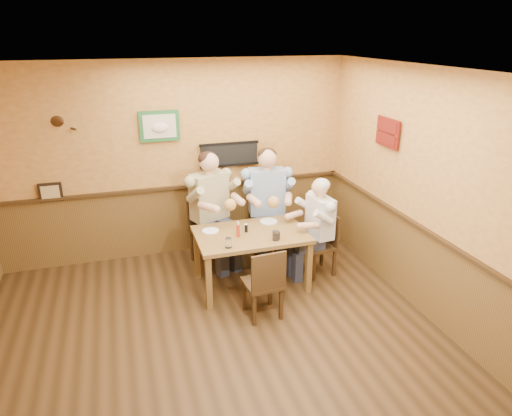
{
  "coord_description": "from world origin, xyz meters",
  "views": [
    {
      "loc": [
        -0.77,
        -3.84,
        3.14
      ],
      "look_at": [
        0.77,
        1.14,
        1.1
      ],
      "focal_mm": 32.0,
      "sensor_mm": 36.0,
      "label": 1
    }
  ],
  "objects_px": {
    "chair_right_end": "(319,245)",
    "diner_blue_polo": "(267,209)",
    "dining_table": "(251,239)",
    "diner_tan_shirt": "(210,214)",
    "diner_white_elder": "(319,232)",
    "cola_tumbler": "(277,236)",
    "pepper_shaker": "(246,228)",
    "chair_back_right": "(267,223)",
    "hot_sauce_bottle": "(238,230)",
    "water_glass_mid": "(276,236)",
    "water_glass_left": "(228,243)",
    "chair_back_left": "(210,229)",
    "chair_near_side": "(262,282)",
    "salt_shaker": "(246,228)"
  },
  "relations": [
    {
      "from": "chair_right_end",
      "to": "diner_blue_polo",
      "type": "bearing_deg",
      "value": -150.92
    },
    {
      "from": "dining_table",
      "to": "diner_tan_shirt",
      "type": "bearing_deg",
      "value": 114.5
    },
    {
      "from": "dining_table",
      "to": "diner_blue_polo",
      "type": "distance_m",
      "value": 0.89
    },
    {
      "from": "diner_white_elder",
      "to": "cola_tumbler",
      "type": "relative_size",
      "value": 12.65
    },
    {
      "from": "diner_blue_polo",
      "to": "pepper_shaker",
      "type": "bearing_deg",
      "value": -117.26
    },
    {
      "from": "chair_back_right",
      "to": "chair_right_end",
      "type": "distance_m",
      "value": 0.88
    },
    {
      "from": "diner_white_elder",
      "to": "hot_sauce_bottle",
      "type": "distance_m",
      "value": 1.18
    },
    {
      "from": "diner_tan_shirt",
      "to": "water_glass_mid",
      "type": "xyz_separation_m",
      "value": [
        0.59,
        -1.09,
        0.08
      ]
    },
    {
      "from": "water_glass_left",
      "to": "hot_sauce_bottle",
      "type": "bearing_deg",
      "value": 54.04
    },
    {
      "from": "diner_tan_shirt",
      "to": "diner_white_elder",
      "type": "relative_size",
      "value": 1.2
    },
    {
      "from": "chair_back_left",
      "to": "chair_near_side",
      "type": "distance_m",
      "value": 1.52
    },
    {
      "from": "cola_tumbler",
      "to": "chair_back_right",
      "type": "bearing_deg",
      "value": 78.45
    },
    {
      "from": "diner_blue_polo",
      "to": "water_glass_left",
      "type": "relative_size",
      "value": 12.2
    },
    {
      "from": "diner_tan_shirt",
      "to": "diner_white_elder",
      "type": "height_order",
      "value": "diner_tan_shirt"
    },
    {
      "from": "cola_tumbler",
      "to": "chair_near_side",
      "type": "bearing_deg",
      "value": -127.68
    },
    {
      "from": "chair_back_right",
      "to": "water_glass_mid",
      "type": "height_order",
      "value": "chair_back_right"
    },
    {
      "from": "diner_tan_shirt",
      "to": "cola_tumbler",
      "type": "height_order",
      "value": "diner_tan_shirt"
    },
    {
      "from": "diner_blue_polo",
      "to": "diner_white_elder",
      "type": "height_order",
      "value": "diner_blue_polo"
    },
    {
      "from": "diner_tan_shirt",
      "to": "water_glass_mid",
      "type": "height_order",
      "value": "diner_tan_shirt"
    },
    {
      "from": "chair_right_end",
      "to": "diner_white_elder",
      "type": "relative_size",
      "value": 0.7
    },
    {
      "from": "diner_blue_polo",
      "to": "cola_tumbler",
      "type": "bearing_deg",
      "value": -93.18
    },
    {
      "from": "salt_shaker",
      "to": "hot_sauce_bottle",
      "type": "bearing_deg",
      "value": -137.82
    },
    {
      "from": "water_glass_mid",
      "to": "pepper_shaker",
      "type": "relative_size",
      "value": 1.24
    },
    {
      "from": "diner_blue_polo",
      "to": "water_glass_mid",
      "type": "distance_m",
      "value": 1.08
    },
    {
      "from": "chair_back_right",
      "to": "water_glass_mid",
      "type": "xyz_separation_m",
      "value": [
        -0.23,
        -1.05,
        0.3
      ]
    },
    {
      "from": "diner_tan_shirt",
      "to": "water_glass_left",
      "type": "distance_m",
      "value": 1.12
    },
    {
      "from": "chair_near_side",
      "to": "cola_tumbler",
      "type": "xyz_separation_m",
      "value": [
        0.32,
        0.41,
        0.36
      ]
    },
    {
      "from": "water_glass_mid",
      "to": "hot_sauce_bottle",
      "type": "xyz_separation_m",
      "value": [
        -0.41,
        0.23,
        0.03
      ]
    },
    {
      "from": "water_glass_left",
      "to": "chair_right_end",
      "type": "bearing_deg",
      "value": 14.99
    },
    {
      "from": "diner_tan_shirt",
      "to": "pepper_shaker",
      "type": "distance_m",
      "value": 0.82
    },
    {
      "from": "salt_shaker",
      "to": "pepper_shaker",
      "type": "height_order",
      "value": "salt_shaker"
    },
    {
      "from": "cola_tumbler",
      "to": "salt_shaker",
      "type": "bearing_deg",
      "value": 131.23
    },
    {
      "from": "chair_near_side",
      "to": "salt_shaker",
      "type": "xyz_separation_m",
      "value": [
        0.02,
        0.75,
        0.36
      ]
    },
    {
      "from": "diner_blue_polo",
      "to": "hot_sauce_bottle",
      "type": "xyz_separation_m",
      "value": [
        -0.64,
        -0.82,
        0.11
      ]
    },
    {
      "from": "water_glass_mid",
      "to": "chair_back_left",
      "type": "bearing_deg",
      "value": 118.37
    },
    {
      "from": "dining_table",
      "to": "water_glass_left",
      "type": "xyz_separation_m",
      "value": [
        -0.37,
        -0.32,
        0.15
      ]
    },
    {
      "from": "diner_tan_shirt",
      "to": "diner_white_elder",
      "type": "xyz_separation_m",
      "value": [
        1.33,
        -0.76,
        -0.12
      ]
    },
    {
      "from": "dining_table",
      "to": "diner_tan_shirt",
      "type": "relative_size",
      "value": 0.95
    },
    {
      "from": "chair_back_left",
      "to": "chair_back_right",
      "type": "height_order",
      "value": "same"
    },
    {
      "from": "chair_back_right",
      "to": "water_glass_left",
      "type": "height_order",
      "value": "chair_back_right"
    },
    {
      "from": "chair_near_side",
      "to": "pepper_shaker",
      "type": "distance_m",
      "value": 0.81
    },
    {
      "from": "water_glass_left",
      "to": "pepper_shaker",
      "type": "height_order",
      "value": "water_glass_left"
    },
    {
      "from": "chair_right_end",
      "to": "salt_shaker",
      "type": "bearing_deg",
      "value": -97.45
    },
    {
      "from": "water_glass_left",
      "to": "water_glass_mid",
      "type": "relative_size",
      "value": 0.99
    },
    {
      "from": "cola_tumbler",
      "to": "hot_sauce_bottle",
      "type": "distance_m",
      "value": 0.49
    },
    {
      "from": "chair_back_right",
      "to": "hot_sauce_bottle",
      "type": "bearing_deg",
      "value": -119.84
    },
    {
      "from": "pepper_shaker",
      "to": "hot_sauce_bottle",
      "type": "bearing_deg",
      "value": -141.83
    },
    {
      "from": "pepper_shaker",
      "to": "water_glass_left",
      "type": "bearing_deg",
      "value": -131.36
    },
    {
      "from": "chair_back_left",
      "to": "salt_shaker",
      "type": "xyz_separation_m",
      "value": [
        0.32,
        -0.74,
        0.29
      ]
    },
    {
      "from": "water_glass_left",
      "to": "water_glass_mid",
      "type": "height_order",
      "value": "same"
    }
  ]
}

